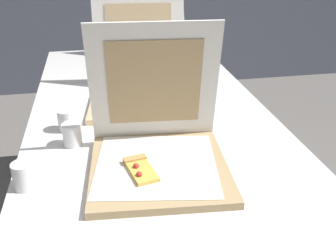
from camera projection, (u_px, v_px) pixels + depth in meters
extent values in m
cube|color=silver|center=(155.00, 126.00, 1.41)|extent=(0.89, 2.05, 0.03)
cylinder|color=gray|center=(69.00, 117.00, 2.35)|extent=(0.04, 0.04, 0.70)
cylinder|color=gray|center=(191.00, 107.00, 2.48)|extent=(0.04, 0.04, 0.70)
cube|color=tan|center=(159.00, 169.00, 1.11)|extent=(0.42, 0.42, 0.02)
cube|color=silver|center=(156.00, 164.00, 1.11)|extent=(0.39, 0.39, 0.00)
cube|color=white|center=(154.00, 83.00, 1.16)|extent=(0.39, 0.11, 0.38)
cube|color=tan|center=(154.00, 84.00, 1.15)|extent=(0.28, 0.08, 0.27)
cube|color=#E5B74C|center=(142.00, 171.00, 1.06)|extent=(0.09, 0.13, 0.01)
cube|color=tan|center=(135.00, 160.00, 1.11)|extent=(0.07, 0.04, 0.02)
sphere|color=red|center=(136.00, 166.00, 1.07)|extent=(0.02, 0.02, 0.02)
sphere|color=red|center=(139.00, 174.00, 1.03)|extent=(0.02, 0.02, 0.02)
cube|color=tan|center=(140.00, 101.00, 1.56)|extent=(0.43, 0.43, 0.02)
cube|color=silver|center=(141.00, 97.00, 1.56)|extent=(0.34, 0.34, 0.00)
cube|color=white|center=(138.00, 37.00, 1.67)|extent=(0.39, 0.11, 0.38)
cube|color=tan|center=(138.00, 37.00, 1.66)|extent=(0.28, 0.08, 0.27)
cube|color=#EAC156|center=(126.00, 102.00, 1.50)|extent=(0.09, 0.14, 0.01)
cube|color=tan|center=(126.00, 95.00, 1.56)|extent=(0.08, 0.03, 0.02)
sphere|color=orange|center=(126.00, 103.00, 1.47)|extent=(0.02, 0.02, 0.02)
sphere|color=red|center=(131.00, 101.00, 1.49)|extent=(0.02, 0.02, 0.02)
cube|color=tan|center=(160.00, 65.00, 1.98)|extent=(0.41, 0.41, 0.02)
cube|color=silver|center=(163.00, 63.00, 1.97)|extent=(0.35, 0.35, 0.00)
cube|color=white|center=(150.00, 16.00, 2.10)|extent=(0.39, 0.13, 0.37)
cube|color=tan|center=(150.00, 17.00, 2.10)|extent=(0.28, 0.09, 0.27)
cylinder|color=white|center=(72.00, 135.00, 1.24)|extent=(0.06, 0.06, 0.07)
cylinder|color=white|center=(24.00, 176.00, 1.03)|extent=(0.06, 0.06, 0.07)
cylinder|color=white|center=(67.00, 120.00, 1.33)|extent=(0.06, 0.06, 0.07)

